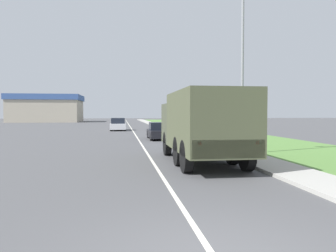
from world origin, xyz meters
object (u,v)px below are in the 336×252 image
Objects in this scene: military_truck at (202,123)px; car_nearest_ahead at (159,131)px; car_second_ahead at (118,125)px; lamp_post at (239,56)px.

military_truck is 1.75× the size of car_nearest_ahead.
military_truck reaches higher than car_second_ahead.
car_second_ahead is 0.54× the size of lamp_post.
car_nearest_ahead is 11.47m from lamp_post.
military_truck is 12.79m from car_nearest_ahead.
military_truck is at bearing -135.00° from lamp_post.
car_second_ahead is (-3.43, 14.13, 0.06)m from car_nearest_ahead.
car_nearest_ahead is at bearing -76.33° from car_second_ahead.
lamp_post is (2.88, -10.21, 4.37)m from car_nearest_ahead.
lamp_post reaches higher than military_truck.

